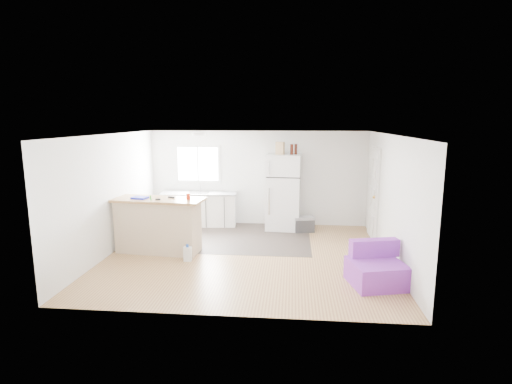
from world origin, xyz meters
The scene contains 19 objects.
room centered at (0.00, 0.00, 1.20)m, with size 5.51×5.01×2.41m.
vinyl_zone centered at (-0.73, 1.25, 0.00)m, with size 4.05×2.50×0.00m, color #2D2622.
window centered at (-1.55, 2.49, 1.55)m, with size 1.18×0.06×0.98m.
interior_door centered at (2.72, 1.55, 1.02)m, with size 0.11×0.92×2.10m.
ceiling_fixture centered at (-1.20, 1.20, 2.36)m, with size 0.30×0.30×0.07m, color white.
kitchen_cabinets centered at (-1.48, 2.20, 0.43)m, with size 1.95×0.76×1.12m.
peninsula centered at (-1.82, 0.09, 0.56)m, with size 1.86×0.86×1.11m.
refrigerator centered at (0.67, 2.10, 0.93)m, with size 0.86×0.82×1.85m.
cooler centered at (1.17, 1.86, 0.19)m, with size 0.55×0.43×0.38m.
purple_seat centered at (2.28, -1.18, 0.25)m, with size 1.00×0.97×0.69m.
cleaner_jug centered at (-1.10, -0.41, 0.14)m, with size 0.15×0.11×0.33m.
mop centered at (-1.97, -0.04, 0.23)m, with size 0.20×0.34×1.22m.
red_cup centered at (-1.18, 0.08, 1.17)m, with size 0.08×0.08×0.12m, color red.
blue_tray centered at (-2.17, 0.06, 1.13)m, with size 0.30×0.22×0.04m, color #151CCA.
tool_a centered at (-1.56, 0.19, 1.13)m, with size 0.14×0.05×0.03m, color black.
tool_b centered at (-1.76, -0.05, 1.12)m, with size 0.10×0.04×0.03m, color black.
cardboard_box centered at (0.57, 2.03, 2.00)m, with size 0.20×0.10×0.30m, color tan.
bottle_left centered at (0.85, 2.01, 1.98)m, with size 0.07×0.07×0.25m, color #3C130B.
bottle_right centered at (0.95, 2.10, 1.98)m, with size 0.07×0.07×0.25m, color #3C130B.
Camera 1 is at (0.89, -7.56, 2.69)m, focal length 28.00 mm.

